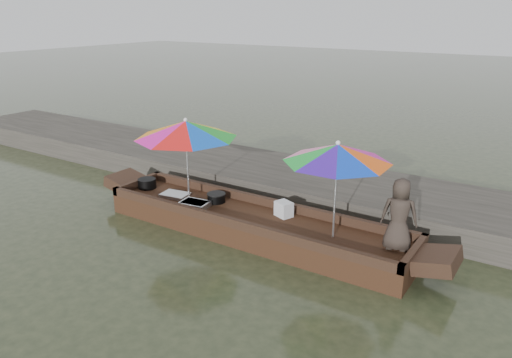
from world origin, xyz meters
The scene contains 11 objects.
water centered at (0.00, 0.00, 0.00)m, with size 80.00×80.00×0.00m, color #262E1B.
dock centered at (0.00, 2.20, 0.25)m, with size 22.00×2.20×0.50m, color #2D2B26.
boat_hull centered at (0.00, 0.00, 0.17)m, with size 5.62×1.20×0.35m, color black.
cooking_pot centered at (-2.56, 0.06, 0.44)m, with size 0.36×0.36×0.19m, color black.
tray_crayfish centered at (-1.13, -0.19, 0.39)m, with size 0.51×0.35×0.09m, color silver.
tray_scallop centered at (-1.77, 0.00, 0.38)m, with size 0.51×0.35×0.06m, color silver.
charcoal_grill centered at (-0.94, 0.20, 0.43)m, with size 0.33×0.33×0.15m, color black.
supply_bag centered at (0.44, 0.30, 0.48)m, with size 0.28×0.22×0.26m, color silver.
vendor centered at (2.46, 0.14, 0.90)m, with size 0.54×0.35×1.11m, color #312822.
umbrella_bow centered at (-1.42, 0.00, 1.12)m, with size 1.85×1.85×1.55m, color green, non-canonical shape.
umbrella_stern centered at (1.50, 0.00, 1.12)m, with size 1.63×1.63×1.55m, color #FF570C, non-canonical shape.
Camera 1 is at (4.35, -6.59, 3.73)m, focal length 35.00 mm.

